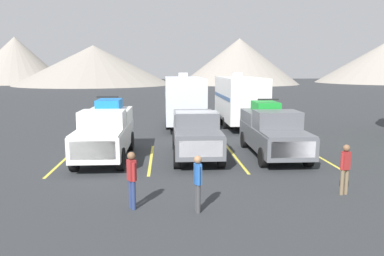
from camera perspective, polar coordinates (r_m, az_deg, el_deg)
The scene contains 14 objects.
ground_plane at distance 17.41m, azimuth 0.09°, elevation -4.09°, with size 240.00×240.00×0.00m, color #2D3033.
pickup_truck_a at distance 16.99m, azimuth -12.96°, elevation -0.41°, with size 2.13×5.48×2.71m.
pickup_truck_b at distance 16.84m, azimuth 0.58°, elevation -0.67°, with size 2.12×5.27×2.11m.
pickup_truck_c at distance 17.62m, azimuth 12.05°, elevation -0.31°, with size 2.19×5.65×2.53m.
lot_stripe_a at distance 17.32m, azimuth -18.90°, elevation -4.65°, with size 0.12×5.50×0.01m, color gold.
lot_stripe_b at distance 16.76m, azimuth -6.24°, elevation -4.66°, with size 0.12×5.50×0.01m, color gold.
lot_stripe_c at distance 17.04m, azimuth 6.63°, elevation -4.43°, with size 0.12×5.50×0.01m, color gold.
lot_stripe_d at distance 18.13m, azimuth 18.49°, elevation -4.03°, with size 0.12×5.50×0.01m, color gold.
camper_trailer_a at distance 25.27m, azimuth -1.25°, elevation 4.46°, with size 2.48×7.98×3.64m.
camper_trailer_b at distance 25.70m, azimuth 7.25°, elevation 4.47°, with size 2.48×8.10×3.65m.
person_a at distance 10.81m, azimuth -9.13°, elevation -7.25°, with size 0.29×0.33×1.66m.
person_b at distance 12.81m, azimuth 22.25°, elevation -5.36°, with size 0.35×0.24×1.62m.
person_c at distance 10.46m, azimuth 0.88°, elevation -7.87°, with size 0.22×0.35×1.61m.
mountain_ridge at distance 96.16m, azimuth 3.67°, elevation 9.90°, with size 126.90×43.02×11.67m.
Camera 1 is at (-1.26, -16.90, 3.99)m, focal length 35.13 mm.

